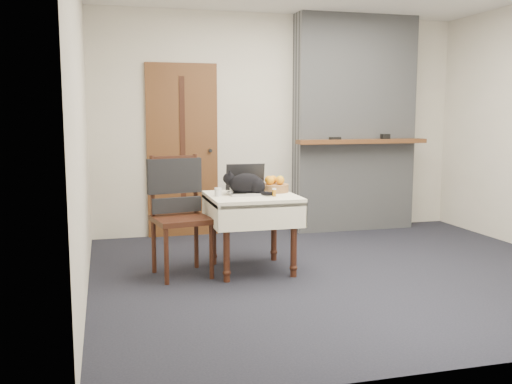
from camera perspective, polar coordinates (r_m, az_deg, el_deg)
ground at (r=5.28m, az=8.98°, el=-7.92°), size 4.50×4.50×0.00m
room_shell at (r=5.52m, az=7.39°, el=11.29°), size 4.52×4.01×2.61m
door at (r=6.68m, az=-7.37°, el=4.11°), size 0.82×0.10×2.00m
chimney at (r=7.14m, az=9.80°, el=6.68°), size 1.62×0.48×2.60m
side_table at (r=5.15m, az=-0.42°, el=-1.52°), size 0.78×0.78×0.70m
laptop at (r=5.20m, az=-0.89°, el=0.57°), size 0.37×0.32×0.27m
cat at (r=5.12m, az=-0.91°, el=0.78°), size 0.42×0.31×0.22m
cream_jar at (r=5.05m, az=-3.82°, el=-0.00°), size 0.07×0.07×0.07m
pill_bottle at (r=5.02m, az=1.83°, el=-0.01°), size 0.04×0.04×0.07m
fruit_basket at (r=5.31m, az=1.86°, el=0.65°), size 0.26×0.26×0.15m
desk_clutter at (r=5.20m, az=1.08°, el=-0.13°), size 0.14×0.04×0.01m
chair at (r=5.11m, az=-7.85°, el=-0.64°), size 0.55×0.54×1.06m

